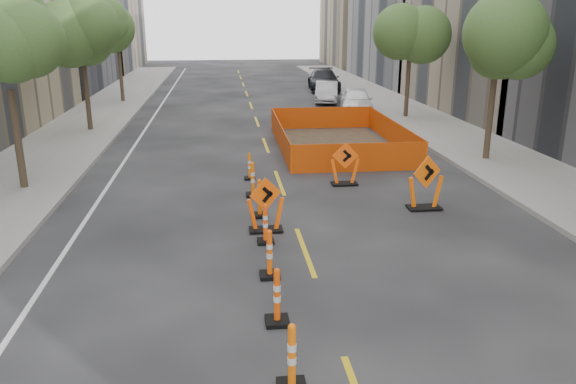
{
  "coord_description": "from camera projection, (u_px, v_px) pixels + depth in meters",
  "views": [
    {
      "loc": [
        -1.89,
        -8.48,
        5.43
      ],
      "look_at": [
        -0.25,
        5.36,
        1.1
      ],
      "focal_mm": 35.0,
      "sensor_mm": 36.0,
      "label": 1
    }
  ],
  "objects": [
    {
      "name": "sidewalk_right",
      "position": [
        500.0,
        159.0,
        22.23
      ],
      "size": [
        4.0,
        90.0,
        0.15
      ],
      "primitive_type": "cube",
      "color": "gray",
      "rests_on": "ground"
    },
    {
      "name": "chevron_sign_right",
      "position": [
        426.0,
        182.0,
        16.43
      ],
      "size": [
        1.26,
        1.0,
        1.64
      ],
      "primitive_type": null,
      "rotation": [
        0.0,
        0.0,
        0.37
      ],
      "color": "#FF620A",
      "rests_on": "ground"
    },
    {
      "name": "parked_car_mid",
      "position": [
        327.0,
        92.0,
        37.6
      ],
      "size": [
        2.22,
        4.34,
        1.36
      ],
      "primitive_type": "imported",
      "rotation": [
        0.0,
        0.0,
        -0.19
      ],
      "color": "#AEADB3",
      "rests_on": "ground"
    },
    {
      "name": "safety_fence",
      "position": [
        337.0,
        134.0,
        24.65
      ],
      "size": [
        5.17,
        8.69,
        1.08
      ],
      "primitive_type": null,
      "rotation": [
        0.0,
        0.0,
        -0.01
      ],
      "color": "#FF5C0D",
      "rests_on": "ground"
    },
    {
      "name": "channelizer_7",
      "position": [
        253.0,
        179.0,
        17.72
      ],
      "size": [
        0.44,
        0.44,
        1.12
      ],
      "primitive_type": null,
      "color": "#E45F09",
      "rests_on": "ground"
    },
    {
      "name": "tree_r_c",
      "position": [
        411.0,
        35.0,
        30.33
      ],
      "size": [
        2.8,
        2.8,
        5.95
      ],
      "color": "#382B1E",
      "rests_on": "ground"
    },
    {
      "name": "parked_car_near",
      "position": [
        356.0,
        101.0,
        33.02
      ],
      "size": [
        2.55,
        4.72,
        1.52
      ],
      "primitive_type": "imported",
      "rotation": [
        0.0,
        0.0,
        -0.18
      ],
      "color": "white",
      "rests_on": "ground"
    },
    {
      "name": "chevron_sign_center",
      "position": [
        345.0,
        164.0,
        18.88
      ],
      "size": [
        1.03,
        0.68,
        1.46
      ],
      "primitive_type": null,
      "rotation": [
        0.0,
        0.0,
        -0.1
      ],
      "color": "#FF530A",
      "rests_on": "ground"
    },
    {
      "name": "tree_l_d",
      "position": [
        117.0,
        33.0,
        36.03
      ],
      "size": [
        2.8,
        2.8,
        5.95
      ],
      "color": "#382B1E",
      "rests_on": "ground"
    },
    {
      "name": "ground_plane",
      "position": [
        338.0,
        341.0,
        9.86
      ],
      "size": [
        140.0,
        140.0,
        0.0
      ],
      "primitive_type": "plane",
      "color": "black"
    },
    {
      "name": "channelizer_8",
      "position": [
        250.0,
        166.0,
        19.6
      ],
      "size": [
        0.38,
        0.38,
        0.96
      ],
      "primitive_type": null,
      "color": "#E55F09",
      "rests_on": "ground"
    },
    {
      "name": "sidewalk_left",
      "position": [
        26.0,
        173.0,
        20.21
      ],
      "size": [
        4.0,
        90.0,
        0.15
      ],
      "primitive_type": "cube",
      "color": "gray",
      "rests_on": "ground"
    },
    {
      "name": "tree_l_b",
      "position": [
        5.0,
        49.0,
        17.06
      ],
      "size": [
        2.8,
        2.8,
        5.95
      ],
      "color": "#382B1E",
      "rests_on": "ground"
    },
    {
      "name": "tree_r_b",
      "position": [
        498.0,
        43.0,
        20.84
      ],
      "size": [
        2.8,
        2.8,
        5.95
      ],
      "color": "#382B1E",
      "rests_on": "ground"
    },
    {
      "name": "channelizer_4",
      "position": [
        270.0,
        254.0,
        12.13
      ],
      "size": [
        0.44,
        0.44,
        1.11
      ],
      "primitive_type": null,
      "color": "#E74F09",
      "rests_on": "ground"
    },
    {
      "name": "channelizer_6",
      "position": [
        260.0,
        198.0,
        15.86
      ],
      "size": [
        0.44,
        0.44,
        1.12
      ],
      "primitive_type": null,
      "color": "#E55709",
      "rests_on": "ground"
    },
    {
      "name": "tree_l_c",
      "position": [
        81.0,
        38.0,
        26.54
      ],
      "size": [
        2.8,
        2.8,
        5.95
      ],
      "color": "#382B1E",
      "rests_on": "ground"
    },
    {
      "name": "channelizer_2",
      "position": [
        292.0,
        357.0,
        8.41
      ],
      "size": [
        0.45,
        0.45,
        1.13
      ],
      "primitive_type": null,
      "color": "orange",
      "rests_on": "ground"
    },
    {
      "name": "chevron_sign_left",
      "position": [
        266.0,
        204.0,
        14.73
      ],
      "size": [
        1.14,
        0.91,
        1.49
      ],
      "primitive_type": null,
      "rotation": [
        0.0,
        0.0,
        0.36
      ],
      "color": "#FF570A",
      "rests_on": "ground"
    },
    {
      "name": "channelizer_3",
      "position": [
        277.0,
        296.0,
        10.27
      ],
      "size": [
        0.44,
        0.44,
        1.12
      ],
      "primitive_type": null,
      "color": "#DC4809",
      "rests_on": "ground"
    },
    {
      "name": "channelizer_5",
      "position": [
        265.0,
        223.0,
        14.01
      ],
      "size": [
        0.41,
        0.41,
        1.04
      ],
      "primitive_type": null,
      "color": "#FB490A",
      "rests_on": "ground"
    },
    {
      "name": "parked_car_far",
      "position": [
        324.0,
        80.0,
        43.68
      ],
      "size": [
        2.72,
        5.71,
        1.61
      ],
      "primitive_type": "imported",
      "rotation": [
        0.0,
        0.0,
        -0.09
      ],
      "color": "black",
      "rests_on": "ground"
    }
  ]
}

